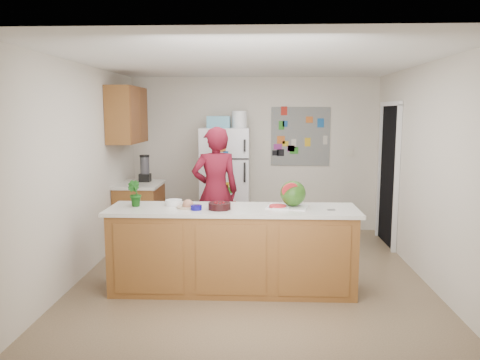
{
  "coord_description": "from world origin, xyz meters",
  "views": [
    {
      "loc": [
        0.09,
        -5.41,
        1.93
      ],
      "look_at": [
        -0.15,
        0.2,
        1.12
      ],
      "focal_mm": 35.0,
      "sensor_mm": 36.0,
      "label": 1
    }
  ],
  "objects_px": {
    "person": "(215,192)",
    "watermelon": "(293,193)",
    "cherry_bowl": "(220,206)",
    "refrigerator": "(225,182)"
  },
  "relations": [
    {
      "from": "refrigerator",
      "to": "watermelon",
      "type": "height_order",
      "value": "refrigerator"
    },
    {
      "from": "refrigerator",
      "to": "cherry_bowl",
      "type": "height_order",
      "value": "refrigerator"
    },
    {
      "from": "refrigerator",
      "to": "watermelon",
      "type": "bearing_deg",
      "value": -68.72
    },
    {
      "from": "cherry_bowl",
      "to": "person",
      "type": "bearing_deg",
      "value": 97.19
    },
    {
      "from": "person",
      "to": "watermelon",
      "type": "distance_m",
      "value": 1.56
    },
    {
      "from": "refrigerator",
      "to": "person",
      "type": "bearing_deg",
      "value": -92.96
    },
    {
      "from": "person",
      "to": "cherry_bowl",
      "type": "height_order",
      "value": "person"
    },
    {
      "from": "refrigerator",
      "to": "watermelon",
      "type": "relative_size",
      "value": 6.18
    },
    {
      "from": "person",
      "to": "watermelon",
      "type": "xyz_separation_m",
      "value": [
        0.96,
        -1.22,
        0.19
      ]
    },
    {
      "from": "refrigerator",
      "to": "cherry_bowl",
      "type": "distance_m",
      "value": 2.47
    }
  ]
}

